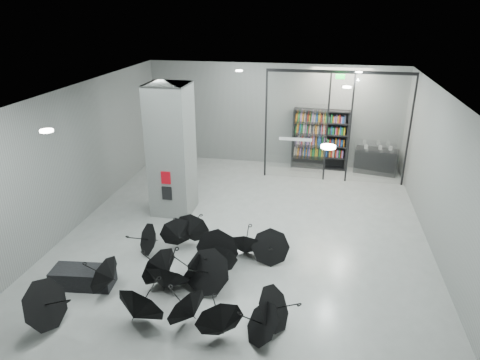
% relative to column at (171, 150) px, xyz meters
% --- Properties ---
extents(room, '(14.00, 14.02, 4.01)m').
position_rel_column_xyz_m(room, '(2.50, -2.00, 0.84)').
color(room, gray).
rests_on(room, ground).
extents(column, '(1.20, 1.20, 4.00)m').
position_rel_column_xyz_m(column, '(0.00, 0.00, 0.00)').
color(column, slate).
rests_on(column, ground).
extents(fire_cabinet, '(0.28, 0.04, 0.38)m').
position_rel_column_xyz_m(fire_cabinet, '(0.00, -0.62, -0.65)').
color(fire_cabinet, '#A50A07').
rests_on(fire_cabinet, column).
extents(info_panel, '(0.30, 0.03, 0.42)m').
position_rel_column_xyz_m(info_panel, '(0.00, -0.62, -1.15)').
color(info_panel, black).
rests_on(info_panel, column).
extents(exit_sign, '(0.30, 0.06, 0.15)m').
position_rel_column_xyz_m(exit_sign, '(4.90, 3.30, 1.82)').
color(exit_sign, '#0CE533').
rests_on(exit_sign, room).
extents(glass_partition, '(5.06, 0.08, 4.00)m').
position_rel_column_xyz_m(glass_partition, '(4.89, 3.50, 0.18)').
color(glass_partition, silver).
rests_on(glass_partition, ground).
extents(bench, '(1.45, 0.75, 0.45)m').
position_rel_column_xyz_m(bench, '(-0.80, -4.20, -1.78)').
color(bench, black).
rests_on(bench, ground).
extents(bookshelf, '(2.15, 0.50, 2.34)m').
position_rel_column_xyz_m(bookshelf, '(4.38, 4.75, -0.83)').
color(bookshelf, black).
rests_on(bookshelf, ground).
extents(shop_counter, '(1.67, 0.93, 0.95)m').
position_rel_column_xyz_m(shop_counter, '(6.56, 4.57, -1.53)').
color(shop_counter, black).
rests_on(shop_counter, ground).
extents(umbrella_cluster, '(5.77, 4.57, 1.32)m').
position_rel_column_xyz_m(umbrella_cluster, '(1.65, -3.95, -1.69)').
color(umbrella_cluster, black).
rests_on(umbrella_cluster, ground).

